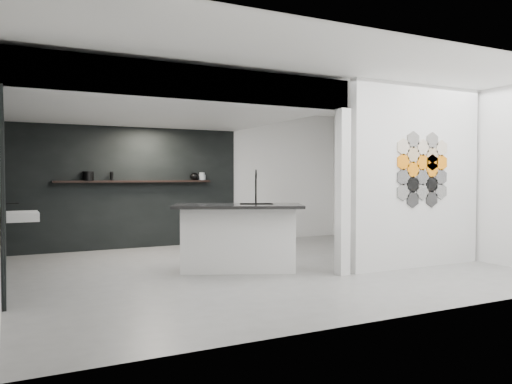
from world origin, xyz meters
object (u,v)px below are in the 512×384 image
at_px(kettle, 194,176).
at_px(glass_bowl, 202,177).
at_px(glass_vase, 202,176).
at_px(kitchen_island, 238,237).
at_px(wall_basin, 23,216).
at_px(bottle_dark, 112,176).
at_px(partition_panel, 417,176).
at_px(utensil_cup, 88,178).
at_px(stockpot, 88,176).

relative_size(kettle, glass_bowl, 1.19).
bearing_deg(glass_vase, kitchen_island, -100.18).
bearing_deg(glass_bowl, kitchen_island, -100.18).
relative_size(wall_basin, kettle, 3.39).
distance_m(kettle, bottle_dark, 1.64).
bearing_deg(partition_panel, bottle_dark, 135.13).
xyz_separation_m(glass_vase, utensil_cup, (-2.24, 0.00, -0.03)).
bearing_deg(partition_panel, glass_vase, 118.23).
distance_m(kitchen_island, stockpot, 3.50).
bearing_deg(kettle, utensil_cup, -165.33).
bearing_deg(stockpot, wall_basin, -119.25).
height_order(glass_bowl, utensil_cup, glass_bowl).
bearing_deg(kitchen_island, partition_panel, 4.44).
height_order(glass_bowl, bottle_dark, bottle_dark).
bearing_deg(kitchen_island, bottle_dark, 138.06).
xyz_separation_m(stockpot, kettle, (2.07, 0.00, -0.01)).
bearing_deg(glass_vase, partition_panel, -61.77).
bearing_deg(glass_vase, stockpot, 180.00).
distance_m(stockpot, bottle_dark, 0.43).
bearing_deg(stockpot, kettle, 0.00).
distance_m(wall_basin, bottle_dark, 2.66).
xyz_separation_m(kitchen_island, utensil_cup, (-1.72, 2.92, 0.86)).
bearing_deg(partition_panel, kitchen_island, 160.07).
bearing_deg(kitchen_island, utensil_cup, 144.77).
xyz_separation_m(kettle, glass_vase, (0.16, 0.00, 0.00)).
bearing_deg(glass_vase, glass_bowl, 0.00).
relative_size(glass_bowl, bottle_dark, 0.91).
distance_m(partition_panel, glass_bowl, 4.39).
relative_size(kitchen_island, utensil_cup, 20.08).
bearing_deg(bottle_dark, glass_bowl, 0.00).
distance_m(glass_bowl, bottle_dark, 1.81).
distance_m(bottle_dark, utensil_cup, 0.43).
distance_m(partition_panel, bottle_dark, 5.48).
relative_size(stockpot, bottle_dark, 1.26).
xyz_separation_m(kettle, glass_bowl, (0.16, 0.00, -0.02)).
distance_m(kitchen_island, glass_vase, 3.10).
bearing_deg(kitchen_island, glass_bowl, 104.19).
relative_size(wall_basin, glass_vase, 3.87).
height_order(kitchen_island, utensil_cup, kitchen_island).
xyz_separation_m(partition_panel, stockpot, (-4.31, 3.87, 0.00)).
xyz_separation_m(kitchen_island, glass_vase, (0.52, 2.92, 0.89)).
distance_m(wall_basin, glass_vase, 4.01).
relative_size(wall_basin, kitchen_island, 0.29).
height_order(wall_basin, kitchen_island, kitchen_island).
bearing_deg(stockpot, bottle_dark, 0.00).
relative_size(stockpot, glass_vase, 1.32).
xyz_separation_m(glass_bowl, bottle_dark, (-1.81, 0.00, 0.03)).
bearing_deg(wall_basin, stockpot, 60.75).
bearing_deg(bottle_dark, utensil_cup, 180.00).
height_order(wall_basin, glass_bowl, glass_bowl).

